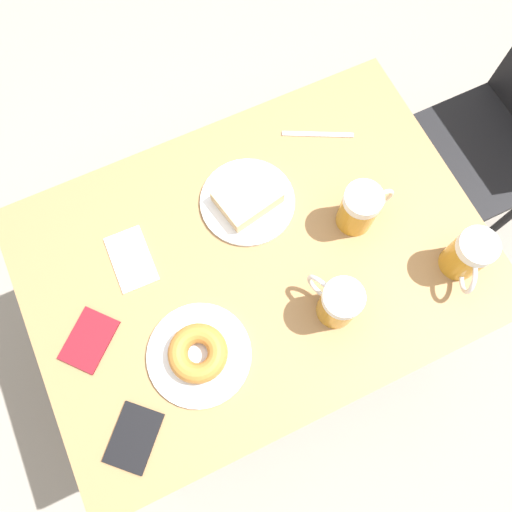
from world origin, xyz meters
TOP-DOWN VIEW (x-y plane):
  - ground_plane at (0.00, 0.00)m, footprint 8.00×8.00m
  - table at (0.00, 0.00)m, footprint 0.75×1.06m
  - chair at (-0.10, 0.89)m, footprint 0.40×0.40m
  - plate_with_cake at (-0.14, 0.04)m, footprint 0.23×0.23m
  - plate_with_donut at (0.15, -0.21)m, footprint 0.23×0.23m
  - beer_mug_left at (0.01, 0.25)m, footprint 0.09×0.13m
  - beer_mug_center at (0.21, 0.41)m, footprint 0.12×0.09m
  - beer_mug_right at (0.18, 0.11)m, footprint 0.13×0.09m
  - napkin_folded at (-0.12, -0.26)m, footprint 0.15×0.09m
  - fork at (-0.23, 0.28)m, footprint 0.09×0.17m
  - passport_near_edge at (0.02, -0.41)m, footprint 0.15×0.15m
  - passport_far_edge at (0.25, -0.39)m, footprint 0.15×0.15m

SIDE VIEW (x-z plane):
  - ground_plane at x=0.00m, z-range 0.00..0.00m
  - chair at x=-0.10m, z-range 0.09..0.94m
  - table at x=0.00m, z-range 0.29..1.00m
  - fork at x=-0.23m, z-range 0.71..0.71m
  - napkin_folded at x=-0.12m, z-range 0.71..0.71m
  - passport_near_edge at x=0.02m, z-range 0.71..0.72m
  - passport_far_edge at x=0.25m, z-range 0.71..0.72m
  - plate_with_cake at x=-0.14m, z-range 0.70..0.75m
  - plate_with_donut at x=0.15m, z-range 0.70..0.76m
  - beer_mug_left at x=0.01m, z-range 0.71..0.84m
  - beer_mug_center at x=0.21m, z-range 0.71..0.84m
  - beer_mug_right at x=0.18m, z-range 0.71..0.84m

